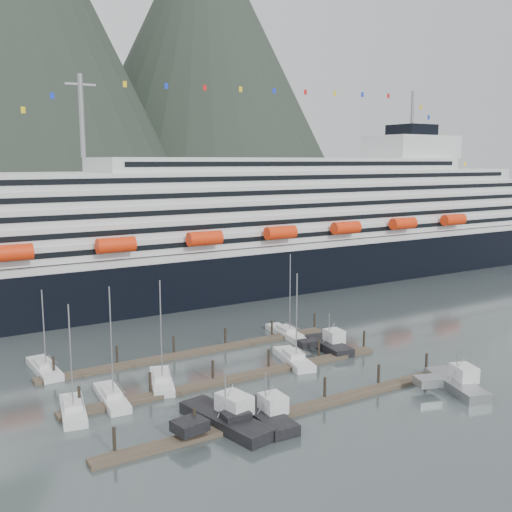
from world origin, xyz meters
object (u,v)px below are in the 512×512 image
object	(u,v)px
trawler_a	(224,419)
trawler_b	(265,415)
sailboat_a	(73,411)
sailboat_b	(112,398)
sailboat_h	(294,360)
trawler_e	(328,344)
cruise_ship	(256,236)
trawler_d	(455,383)
sailboat_g	(287,333)
sailboat_c	(162,382)
sailboat_e	(44,369)

from	to	relation	value
trawler_a	trawler_b	size ratio (longest dim) A/B	1.33
sailboat_a	sailboat_b	xyz separation A→B (m)	(5.14, 1.42, 0.00)
sailboat_h	trawler_e	world-z (taller)	sailboat_h
sailboat_a	trawler_e	size ratio (longest dim) A/B	1.37
cruise_ship	trawler_a	xyz separation A→B (m)	(-43.32, -63.90, -11.13)
trawler_d	trawler_a	bearing A→B (deg)	96.55
trawler_d	trawler_e	world-z (taller)	trawler_d
sailboat_g	trawler_d	xyz separation A→B (m)	(5.21, -31.55, 0.42)
trawler_b	sailboat_h	bearing A→B (deg)	-41.26
sailboat_a	sailboat_h	bearing A→B (deg)	-76.96
sailboat_h	trawler_d	distance (m)	23.10
sailboat_b	trawler_d	xyz separation A→B (m)	(39.74, -19.69, 0.42)
sailboat_c	sailboat_e	world-z (taller)	sailboat_c
trawler_b	trawler_d	bearing A→B (deg)	-96.87
sailboat_e	trawler_b	size ratio (longest dim) A/B	1.24
sailboat_c	sailboat_g	world-z (taller)	sailboat_c
sailboat_h	trawler_a	xyz separation A→B (m)	(-19.10, -13.68, 0.47)
trawler_e	sailboat_h	bearing A→B (deg)	112.13
sailboat_h	trawler_b	distance (m)	21.04
sailboat_c	sailboat_g	bearing A→B (deg)	-51.39
trawler_d	sailboat_e	bearing A→B (deg)	69.34
trawler_b	cruise_ship	bearing A→B (deg)	-27.88
cruise_ship	sailboat_h	xyz separation A→B (m)	(-24.22, -50.22, -11.60)
sailboat_a	trawler_d	size ratio (longest dim) A/B	1.23
sailboat_g	sailboat_e	bearing A→B (deg)	89.75
sailboat_c	sailboat_h	xyz separation A→B (m)	(20.18, -1.89, 0.01)
sailboat_b	trawler_e	distance (m)	36.02
sailboat_b	sailboat_g	bearing A→B (deg)	-66.22
trawler_a	trawler_e	distance (m)	31.68
sailboat_g	trawler_a	bearing A→B (deg)	139.23
sailboat_b	trawler_b	distance (m)	19.94
sailboat_b	sailboat_e	distance (m)	16.01
trawler_d	sailboat_c	bearing A→B (deg)	73.67
sailboat_b	trawler_e	bearing A→B (deg)	-81.58
cruise_ship	trawler_e	bearing A→B (deg)	-108.39
trawler_b	trawler_d	world-z (taller)	trawler_d
trawler_a	sailboat_g	bearing A→B (deg)	-56.07
sailboat_g	sailboat_h	size ratio (longest dim) A/B	1.04
sailboat_e	trawler_d	world-z (taller)	sailboat_e
trawler_e	trawler_a	bearing A→B (deg)	127.06
sailboat_b	trawler_b	size ratio (longest dim) A/B	1.50
sailboat_c	sailboat_e	xyz separation A→B (m)	(-12.31, 13.38, -0.02)
sailboat_c	sailboat_b	bearing A→B (deg)	122.51
sailboat_b	sailboat_c	xyz separation A→B (m)	(7.49, 1.89, 0.00)
sailboat_b	trawler_e	xyz separation A→B (m)	(35.94, 2.26, 0.41)
cruise_ship	sailboat_c	size ratio (longest dim) A/B	14.05
sailboat_g	trawler_a	xyz separation A→B (m)	(-25.96, -25.55, 0.48)
sailboat_g	trawler_e	bearing A→B (deg)	-166.91
sailboat_h	cruise_ship	bearing A→B (deg)	-12.77
sailboat_e	trawler_d	size ratio (longest dim) A/B	1.10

